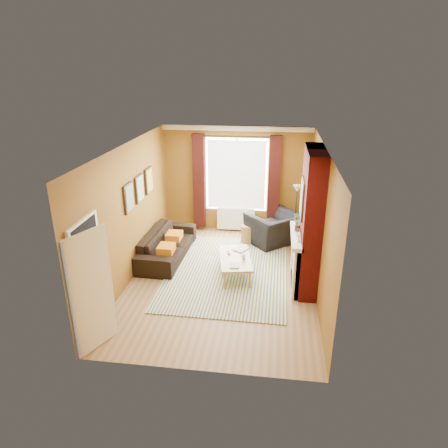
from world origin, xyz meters
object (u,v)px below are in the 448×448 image
Objects in this scene: sofa at (167,244)px; floor_lamp at (297,198)px; coffee_table at (235,259)px; wicker_stool at (248,234)px; armchair at (274,228)px.

sofa is 3.35m from floor_lamp.
coffee_table is 2.99× the size of wicker_stool.
armchair reaches higher than coffee_table.
armchair is at bearing 4.55° from wicker_stool.
sofa is 1.82× the size of armchair.
sofa is at bearing -149.15° from wicker_stool.
sofa reaches higher than wicker_stool.
coffee_table is 2.49m from floor_lamp.
sofa is 2.11m from wicker_stool.
sofa is 1.60× the size of coffee_table.
wicker_stool is (1.81, 1.08, -0.09)m from sofa.
coffee_table is at bearing -94.65° from wicker_stool.
coffee_table is (1.67, -0.66, 0.06)m from sofa.
sofa is 1.79m from coffee_table.
wicker_stool reaches higher than coffee_table.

